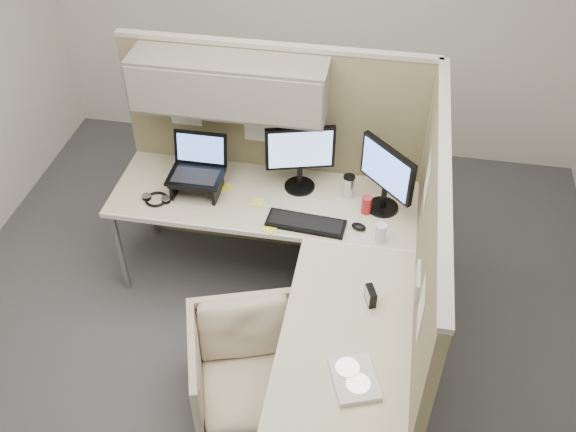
% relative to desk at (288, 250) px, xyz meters
% --- Properties ---
extents(ground, '(4.50, 4.50, 0.00)m').
position_rel_desk_xyz_m(ground, '(-0.12, -0.13, -0.69)').
color(ground, '#414247').
rests_on(ground, ground).
extents(partition_back, '(2.00, 0.36, 1.63)m').
position_rel_desk_xyz_m(partition_back, '(-0.34, 0.70, 0.41)').
color(partition_back, '#897E5A').
rests_on(partition_back, ground).
extents(partition_right, '(0.07, 2.03, 1.63)m').
position_rel_desk_xyz_m(partition_right, '(0.78, -0.19, 0.13)').
color(partition_right, '#897E5A').
rests_on(partition_right, ground).
extents(desk, '(2.00, 1.98, 0.73)m').
position_rel_desk_xyz_m(desk, '(0.00, 0.00, 0.00)').
color(desk, beige).
rests_on(desk, ground).
extents(office_chair, '(0.81, 0.78, 0.67)m').
position_rel_desk_xyz_m(office_chair, '(-0.12, -0.61, -0.35)').
color(office_chair, beige).
rests_on(office_chair, ground).
extents(monitor_left, '(0.43, 0.20, 0.47)m').
position_rel_desk_xyz_m(monitor_left, '(-0.02, 0.55, 0.32)').
color(monitor_left, black).
rests_on(monitor_left, desk).
extents(monitor_right, '(0.33, 0.34, 0.47)m').
position_rel_desk_xyz_m(monitor_right, '(0.53, 0.44, 0.32)').
color(monitor_right, black).
rests_on(monitor_right, desk).
extents(laptop_station, '(0.35, 0.30, 0.36)m').
position_rel_desk_xyz_m(laptop_station, '(-0.67, 0.42, 0.18)').
color(laptop_station, black).
rests_on(laptop_station, desk).
extents(keyboard, '(0.50, 0.20, 0.02)m').
position_rel_desk_xyz_m(keyboard, '(0.07, 0.20, 0.05)').
color(keyboard, black).
rests_on(keyboard, desk).
extents(mouse, '(0.11, 0.09, 0.03)m').
position_rel_desk_xyz_m(mouse, '(0.40, 0.22, 0.06)').
color(mouse, black).
rests_on(mouse, desk).
extents(travel_mug, '(0.08, 0.08, 0.16)m').
position_rel_desk_xyz_m(travel_mug, '(0.30, 0.52, 0.13)').
color(travel_mug, silver).
rests_on(travel_mug, desk).
extents(soda_can_green, '(0.07, 0.07, 0.12)m').
position_rel_desk_xyz_m(soda_can_green, '(0.53, 0.14, 0.10)').
color(soda_can_green, silver).
rests_on(soda_can_green, desk).
extents(soda_can_silver, '(0.07, 0.07, 0.12)m').
position_rel_desk_xyz_m(soda_can_silver, '(0.43, 0.38, 0.10)').
color(soda_can_silver, '#B21E1E').
rests_on(soda_can_silver, desk).
extents(sticky_note_b, '(0.10, 0.10, 0.01)m').
position_rel_desk_xyz_m(sticky_note_b, '(-0.14, 0.11, 0.05)').
color(sticky_note_b, '#F4F040').
rests_on(sticky_note_b, desk).
extents(sticky_note_c, '(0.09, 0.09, 0.01)m').
position_rel_desk_xyz_m(sticky_note_c, '(-0.51, 0.46, 0.05)').
color(sticky_note_c, '#F4F040').
rests_on(sticky_note_c, desk).
extents(sticky_note_d, '(0.08, 0.08, 0.01)m').
position_rel_desk_xyz_m(sticky_note_d, '(-0.26, 0.35, 0.05)').
color(sticky_note_d, '#F4F040').
rests_on(sticky_note_d, desk).
extents(headphones, '(0.19, 0.16, 0.03)m').
position_rel_desk_xyz_m(headphones, '(-0.91, 0.26, 0.06)').
color(headphones, black).
rests_on(headphones, desk).
extents(paper_stack, '(0.29, 0.32, 0.03)m').
position_rel_desk_xyz_m(paper_stack, '(0.48, -0.88, 0.06)').
color(paper_stack, white).
rests_on(paper_stack, desk).
extents(desk_clock, '(0.07, 0.11, 0.10)m').
position_rel_desk_xyz_m(desk_clock, '(0.51, -0.36, 0.09)').
color(desk_clock, black).
rests_on(desk_clock, desk).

